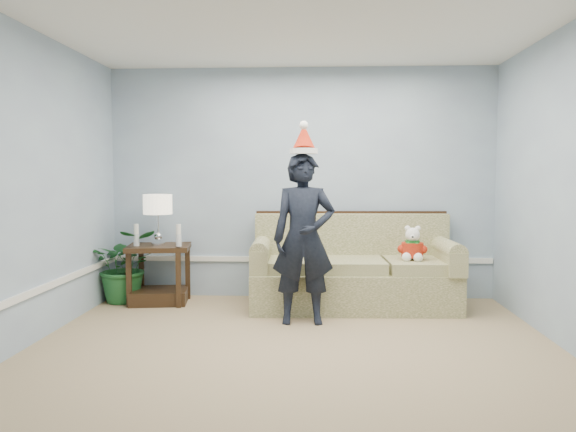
% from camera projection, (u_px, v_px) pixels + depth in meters
% --- Properties ---
extents(room_shell, '(4.54, 5.04, 2.74)m').
position_uv_depth(room_shell, '(291.00, 189.00, 4.11)').
color(room_shell, tan).
rests_on(room_shell, ground).
extents(wainscot_trim, '(4.49, 4.99, 0.06)m').
position_uv_depth(wainscot_trim, '(175.00, 279.00, 5.41)').
color(wainscot_trim, white).
rests_on(wainscot_trim, room_shell).
extents(sofa, '(2.24, 1.03, 1.03)m').
position_uv_depth(sofa, '(353.00, 273.00, 6.19)').
color(sofa, '#5F6731').
rests_on(sofa, room_shell).
extents(side_table, '(0.76, 0.66, 0.66)m').
position_uv_depth(side_table, '(159.00, 280.00, 6.36)').
color(side_table, '#362413').
rests_on(side_table, room_shell).
extents(table_lamp, '(0.32, 0.32, 0.57)m').
position_uv_depth(table_lamp, '(158.00, 206.00, 6.28)').
color(table_lamp, silver).
rests_on(table_lamp, side_table).
extents(candle_pair, '(0.54, 0.06, 0.25)m').
position_uv_depth(candle_pair, '(157.00, 236.00, 6.22)').
color(candle_pair, silver).
rests_on(candle_pair, side_table).
extents(houseplant, '(0.96, 0.91, 0.84)m').
position_uv_depth(houseplant, '(125.00, 265.00, 6.40)').
color(houseplant, '#1E5B28').
rests_on(houseplant, room_shell).
extents(man, '(0.63, 0.44, 1.66)m').
position_uv_depth(man, '(304.00, 239.00, 5.46)').
color(man, black).
rests_on(man, room_shell).
extents(santa_hat, '(0.28, 0.31, 0.32)m').
position_uv_depth(santa_hat, '(304.00, 140.00, 5.40)').
color(santa_hat, white).
rests_on(santa_hat, man).
extents(teddy_bear, '(0.26, 0.28, 0.38)m').
position_uv_depth(teddy_bear, '(413.00, 248.00, 5.97)').
color(teddy_bear, white).
rests_on(teddy_bear, sofa).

